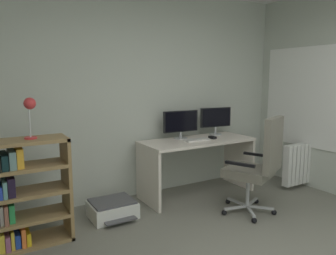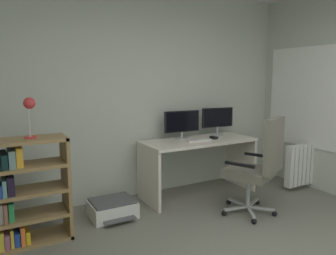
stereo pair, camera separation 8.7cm
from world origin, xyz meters
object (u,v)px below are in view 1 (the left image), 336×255
object	(u,v)px
monitor_main	(181,123)
monitor_secondary	(216,119)
printer	(112,209)
desk	(197,154)
keyboard	(197,140)
desk_lamp	(30,109)
computer_mouse	(213,137)
bookshelf	(19,195)
office_chair	(258,163)
radiator	(303,163)

from	to	relation	value
monitor_main	monitor_secondary	size ratio (longest dim) A/B	1.05
monitor_secondary	printer	xyz separation A→B (m)	(-1.67, -0.28, -0.88)
desk	monitor_secondary	xyz separation A→B (m)	(0.44, 0.17, 0.42)
keyboard	desk_lamp	world-z (taller)	desk_lamp
computer_mouse	printer	distance (m)	1.59
bookshelf	keyboard	bearing A→B (deg)	5.39
monitor_main	printer	distance (m)	1.42
monitor_main	computer_mouse	world-z (taller)	monitor_main
office_chair	radiator	xyz separation A→B (m)	(1.26, 0.35, -0.26)
keyboard	bookshelf	size ratio (longest dim) A/B	0.34
office_chair	monitor_secondary	bearing A→B (deg)	77.70
printer	bookshelf	bearing A→B (deg)	-170.82
office_chair	desk	bearing A→B (deg)	103.34
office_chair	desk_lamp	world-z (taller)	desk_lamp
desk	computer_mouse	distance (m)	0.30
monitor_secondary	radiator	distance (m)	1.39
radiator	printer	bearing A→B (deg)	171.33
radiator	desk_lamp	bearing A→B (deg)	175.81
monitor_secondary	printer	size ratio (longest dim) A/B	0.98
desk_lamp	printer	xyz separation A→B (m)	(0.81, 0.16, -1.18)
keyboard	computer_mouse	bearing A→B (deg)	1.25
keyboard	desk_lamp	distance (m)	2.07
desk	desk_lamp	xyz separation A→B (m)	(-2.05, -0.26, 0.72)
monitor_secondary	radiator	bearing A→B (deg)	-33.74
monitor_secondary	bookshelf	xyz separation A→B (m)	(-2.63, -0.43, -0.49)
desk	office_chair	bearing A→B (deg)	-76.66
monitor_main	office_chair	bearing A→B (deg)	-70.95
bookshelf	radiator	bearing A→B (deg)	-4.04
computer_mouse	office_chair	xyz separation A→B (m)	(0.00, -0.82, -0.16)
radiator	computer_mouse	bearing A→B (deg)	159.70
computer_mouse	office_chair	bearing A→B (deg)	-97.89
bookshelf	monitor_secondary	bearing A→B (deg)	9.33
bookshelf	office_chair	bearing A→B (deg)	-14.32
monitor_secondary	desk	bearing A→B (deg)	-158.90
bookshelf	desk	bearing A→B (deg)	6.86
desk_lamp	printer	distance (m)	1.44
keyboard	monitor_main	bearing A→B (deg)	112.39
keyboard	radiator	size ratio (longest dim) A/B	0.47
office_chair	printer	bearing A→B (deg)	152.06
computer_mouse	bookshelf	size ratio (longest dim) A/B	0.10
keyboard	computer_mouse	size ratio (longest dim) A/B	3.40
desk_lamp	printer	world-z (taller)	desk_lamp
office_chair	radiator	bearing A→B (deg)	15.66
printer	radiator	world-z (taller)	radiator
printer	desk_lamp	bearing A→B (deg)	-169.18
monitor_main	bookshelf	bearing A→B (deg)	-168.05
bookshelf	radiator	world-z (taller)	bookshelf
office_chair	printer	world-z (taller)	office_chair
office_chair	radiator	size ratio (longest dim) A/B	1.56
monitor_main	printer	world-z (taller)	monitor_main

